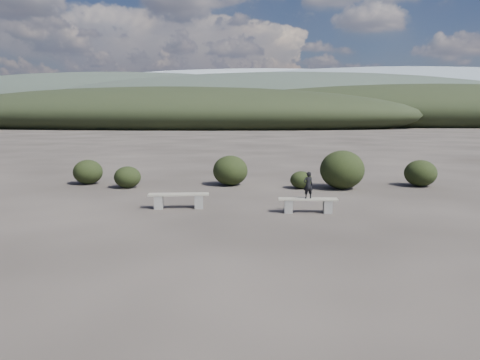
# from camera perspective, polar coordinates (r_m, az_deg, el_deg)

# --- Properties ---
(ground) EXTENTS (1200.00, 1200.00, 0.00)m
(ground) POSITION_cam_1_polar(r_m,az_deg,el_deg) (10.94, -2.48, -8.31)
(ground) COLOR #2A2420
(ground) RESTS_ON ground
(bench_left) EXTENTS (2.01, 0.74, 0.49)m
(bench_left) POSITION_cam_1_polar(r_m,az_deg,el_deg) (15.45, -7.48, -2.36)
(bench_left) COLOR slate
(bench_left) RESTS_ON ground
(bench_right) EXTENTS (1.85, 0.48, 0.46)m
(bench_right) POSITION_cam_1_polar(r_m,az_deg,el_deg) (14.80, 8.28, -2.92)
(bench_right) COLOR slate
(bench_right) RESTS_ON ground
(seated_person) EXTENTS (0.35, 0.29, 0.84)m
(seated_person) POSITION_cam_1_polar(r_m,az_deg,el_deg) (14.70, 8.31, -0.61)
(seated_person) COLOR black
(seated_person) RESTS_ON bench_right
(shrub_a) EXTENTS (1.11, 1.11, 0.90)m
(shrub_a) POSITION_cam_1_polar(r_m,az_deg,el_deg) (20.06, -13.56, 0.34)
(shrub_a) COLOR black
(shrub_a) RESTS_ON ground
(shrub_b) EXTENTS (1.51, 1.51, 1.29)m
(shrub_b) POSITION_cam_1_polar(r_m,az_deg,el_deg) (20.19, -1.19, 1.17)
(shrub_b) COLOR black
(shrub_b) RESTS_ON ground
(shrub_c) EXTENTS (0.90, 0.90, 0.72)m
(shrub_c) POSITION_cam_1_polar(r_m,az_deg,el_deg) (19.51, 7.46, 0.01)
(shrub_c) COLOR black
(shrub_c) RESTS_ON ground
(shrub_d) EXTENTS (1.81, 1.81, 1.59)m
(shrub_d) POSITION_cam_1_polar(r_m,az_deg,el_deg) (19.68, 12.35, 1.24)
(shrub_d) COLOR black
(shrub_d) RESTS_ON ground
(shrub_e) EXTENTS (1.35, 1.35, 1.13)m
(shrub_e) POSITION_cam_1_polar(r_m,az_deg,el_deg) (21.34, 21.15, 0.78)
(shrub_e) COLOR black
(shrub_e) RESTS_ON ground
(shrub_f) EXTENTS (1.27, 1.27, 1.08)m
(shrub_f) POSITION_cam_1_polar(r_m,az_deg,el_deg) (21.61, -18.05, 0.94)
(shrub_f) COLOR black
(shrub_f) RESTS_ON ground
(mountain_ridges) EXTENTS (500.00, 400.00, 56.00)m
(mountain_ridges) POSITION_cam_1_polar(r_m,az_deg,el_deg) (349.65, 4.02, 9.40)
(mountain_ridges) COLOR black
(mountain_ridges) RESTS_ON ground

